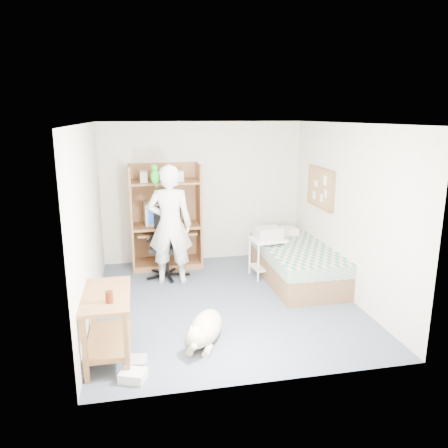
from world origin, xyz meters
name	(u,v)px	position (x,y,z in m)	size (l,w,h in m)	color
floor	(225,301)	(0.00, 0.00, 0.00)	(4.00, 4.00, 0.00)	#4E576A
wall_back	(203,192)	(0.00, 2.00, 1.25)	(3.60, 0.02, 2.50)	silver
wall_right	(347,211)	(1.80, 0.00, 1.25)	(0.02, 4.00, 2.50)	silver
wall_left	(89,223)	(-1.80, 0.00, 1.25)	(0.02, 4.00, 2.50)	silver
ceiling	(225,123)	(0.00, 0.00, 2.50)	(3.60, 4.00, 0.02)	white
computer_hutch	(166,221)	(-0.70, 1.74, 0.82)	(1.20, 0.63, 1.80)	brown
bed	(296,263)	(1.30, 0.62, 0.29)	(1.02, 2.02, 0.66)	brown
side_desk	(107,316)	(-1.55, -1.20, 0.49)	(0.50, 1.00, 0.75)	brown
corkboard	(320,188)	(1.77, 0.90, 1.45)	(0.04, 0.94, 0.66)	#885F3D
office_chair	(167,252)	(-0.73, 1.23, 0.41)	(0.64, 0.64, 1.13)	black
person	(170,225)	(-0.69, 0.92, 0.94)	(0.69, 0.45, 1.89)	white
parrot	(155,175)	(-0.89, 0.93, 1.73)	(0.14, 0.24, 0.38)	#138615
dog	(205,329)	(-0.47, -1.10, 0.18)	(0.61, 1.02, 0.40)	tan
printer_cart	(268,251)	(0.89, 0.87, 0.43)	(0.60, 0.50, 0.65)	white
printer	(268,233)	(0.89, 0.87, 0.74)	(0.42, 0.32, 0.18)	#B8B8B2
crt_monitor	(156,213)	(-0.87, 1.75, 0.96)	(0.42, 0.45, 0.38)	beige
keyboard	(167,231)	(-0.70, 1.58, 0.67)	(0.45, 0.16, 0.03)	beige
pencil_cup	(187,221)	(-0.34, 1.65, 0.82)	(0.08, 0.08, 0.12)	gold
drink_glass	(109,297)	(-1.50, -1.44, 0.81)	(0.08, 0.08, 0.12)	#44170A
floor_box_a	(133,376)	(-1.30, -1.70, 0.05)	(0.25, 0.20, 0.10)	white
floor_box_b	(138,362)	(-1.25, -1.44, 0.04)	(0.18, 0.22, 0.08)	#B3B3AE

